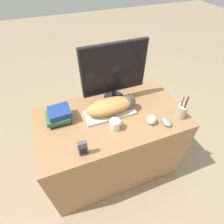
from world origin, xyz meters
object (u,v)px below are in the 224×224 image
object	(u,v)px
coffee_mug	(115,125)
monitor	(114,71)
computer_mouse	(167,122)
pen_cup	(182,111)
cat	(113,105)
book_stack	(59,115)
keyboard	(110,112)
baseball	(151,120)
phone	(83,148)

from	to	relation	value
coffee_mug	monitor	bearing A→B (deg)	70.24
computer_mouse	pen_cup	xyz separation A→B (m)	(0.14, 0.02, 0.04)
cat	book_stack	xyz separation A→B (m)	(-0.41, 0.07, -0.03)
computer_mouse	keyboard	bearing A→B (deg)	145.43
keyboard	coffee_mug	xyz separation A→B (m)	(-0.02, -0.16, 0.03)
computer_mouse	baseball	size ratio (longest dim) A/B	1.40
keyboard	monitor	world-z (taller)	monitor
keyboard	phone	bearing A→B (deg)	-135.37
cat	keyboard	bearing A→B (deg)	180.00
monitor	phone	bearing A→B (deg)	-130.49
coffee_mug	pen_cup	world-z (taller)	pen_cup
cat	computer_mouse	bearing A→B (deg)	-36.49
monitor	coffee_mug	world-z (taller)	monitor
baseball	coffee_mug	bearing A→B (deg)	170.19
keyboard	monitor	bearing A→B (deg)	59.79
pen_cup	phone	distance (m)	0.79
keyboard	monitor	xyz separation A→B (m)	(0.10, 0.17, 0.26)
phone	baseball	bearing A→B (deg)	8.41
monitor	phone	xyz separation A→B (m)	(-0.39, -0.45, -0.22)
cat	coffee_mug	xyz separation A→B (m)	(-0.04, -0.16, -0.04)
computer_mouse	baseball	world-z (taller)	baseball
cat	phone	distance (m)	0.43
keyboard	baseball	size ratio (longest dim) A/B	5.46
coffee_mug	baseball	bearing A→B (deg)	-9.81
computer_mouse	book_stack	xyz separation A→B (m)	(-0.75, 0.32, 0.04)
pen_cup	baseball	distance (m)	0.25
cat	pen_cup	size ratio (longest dim) A/B	1.91
coffee_mug	phone	bearing A→B (deg)	-154.75
monitor	book_stack	xyz separation A→B (m)	(-0.48, -0.10, -0.22)
pen_cup	coffee_mug	bearing A→B (deg)	172.72
keyboard	pen_cup	size ratio (longest dim) A/B	1.88
keyboard	pen_cup	xyz separation A→B (m)	(0.50, -0.23, 0.05)
computer_mouse	book_stack	world-z (taller)	book_stack
monitor	pen_cup	distance (m)	0.61
cat	phone	size ratio (longest dim) A/B	3.43
coffee_mug	book_stack	distance (m)	0.43
monitor	book_stack	size ratio (longest dim) A/B	2.80
keyboard	phone	world-z (taller)	phone
monitor	cat	bearing A→B (deg)	-113.50
computer_mouse	monitor	bearing A→B (deg)	122.38
cat	monitor	distance (m)	0.27
computer_mouse	cat	bearing A→B (deg)	143.51
coffee_mug	pen_cup	distance (m)	0.53
cat	coffee_mug	bearing A→B (deg)	-105.61
phone	keyboard	bearing A→B (deg)	44.63
keyboard	coffee_mug	size ratio (longest dim) A/B	3.75
cat	coffee_mug	distance (m)	0.17
book_stack	coffee_mug	bearing A→B (deg)	-31.77
pen_cup	baseball	bearing A→B (deg)	175.49
keyboard	coffee_mug	world-z (taller)	coffee_mug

